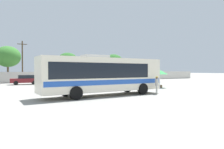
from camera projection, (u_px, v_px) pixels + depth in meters
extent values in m
plane|color=gray|center=(63.00, 87.00, 27.00)|extent=(300.00, 300.00, 0.00)
cube|color=beige|center=(45.00, 77.00, 38.22)|extent=(80.00, 0.30, 1.98)
cube|color=silver|center=(104.00, 74.00, 17.95)|extent=(11.34, 3.08, 2.87)
cube|color=black|center=(98.00, 71.00, 17.64)|extent=(9.32, 3.01, 1.26)
cube|color=#2351B2|center=(104.00, 82.00, 17.96)|extent=(11.11, 3.09, 0.40)
cube|color=#19212D|center=(151.00, 69.00, 20.89)|extent=(0.15, 2.29, 1.49)
cube|color=#2351B2|center=(151.00, 84.00, 20.92)|extent=(0.18, 2.50, 0.69)
cube|color=#B2B2B2|center=(95.00, 57.00, 17.47)|extent=(2.26, 1.50, 0.24)
cylinder|color=black|center=(127.00, 87.00, 20.84)|extent=(1.05, 0.35, 1.04)
cylinder|color=black|center=(143.00, 89.00, 18.76)|extent=(1.05, 0.35, 1.04)
cylinder|color=black|center=(65.00, 90.00, 17.40)|extent=(1.05, 0.35, 1.04)
cylinder|color=black|center=(76.00, 93.00, 15.31)|extent=(1.05, 0.35, 1.04)
cylinder|color=silver|center=(157.00, 90.00, 18.98)|extent=(0.15, 0.15, 0.80)
cylinder|color=silver|center=(157.00, 90.00, 18.83)|extent=(0.15, 0.15, 0.80)
cylinder|color=#B7B2A8|center=(157.00, 82.00, 18.89)|extent=(0.46, 0.46, 0.64)
sphere|color=brown|center=(157.00, 78.00, 18.88)|extent=(0.22, 0.22, 0.22)
cylinder|color=yellow|center=(157.00, 77.00, 18.88)|extent=(0.23, 0.23, 0.07)
cylinder|color=gray|center=(160.00, 79.00, 26.11)|extent=(0.05, 0.05, 2.25)
cone|color=green|center=(160.00, 72.00, 26.09)|extent=(2.04, 2.04, 0.56)
cube|color=brown|center=(160.00, 86.00, 26.12)|extent=(0.45, 0.45, 0.36)
cube|color=maroon|center=(25.00, 80.00, 32.00)|extent=(4.32, 1.91, 0.65)
cube|color=black|center=(26.00, 77.00, 32.08)|extent=(2.39, 1.71, 0.53)
cylinder|color=black|center=(16.00, 83.00, 30.61)|extent=(0.65, 0.24, 0.64)
cylinder|color=black|center=(15.00, 82.00, 32.18)|extent=(0.65, 0.24, 0.64)
cylinder|color=black|center=(34.00, 83.00, 31.83)|extent=(0.65, 0.24, 0.64)
cylinder|color=black|center=(33.00, 82.00, 33.40)|extent=(0.65, 0.24, 0.64)
cylinder|color=#4C3823|center=(22.00, 62.00, 39.30)|extent=(0.24, 0.24, 7.95)
cube|color=#473321|center=(22.00, 44.00, 39.23)|extent=(1.80, 0.39, 0.12)
cylinder|color=brown|center=(8.00, 74.00, 37.32)|extent=(0.32, 0.32, 3.21)
ellipsoid|color=#38752D|center=(8.00, 57.00, 37.26)|extent=(4.54, 4.54, 3.86)
cylinder|color=brown|center=(68.00, 75.00, 44.66)|extent=(0.32, 0.32, 2.51)
ellipsoid|color=#2D6628|center=(68.00, 62.00, 44.60)|extent=(4.70, 4.70, 4.00)
cylinder|color=brown|center=(113.00, 75.00, 51.21)|extent=(0.32, 0.32, 2.34)
ellipsoid|color=#2D6628|center=(113.00, 63.00, 51.15)|extent=(5.15, 5.15, 4.38)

